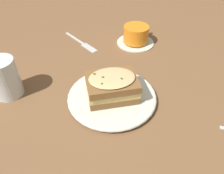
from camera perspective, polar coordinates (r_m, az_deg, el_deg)
name	(u,v)px	position (r m, az deg, el deg)	size (l,w,h in m)	color
ground_plane	(121,102)	(0.56, 2.30, -4.03)	(2.40, 2.40, 0.00)	brown
dinner_plate	(112,97)	(0.56, 0.00, -2.57)	(0.23, 0.23, 0.02)	silver
sandwich	(112,86)	(0.53, 0.00, 0.21)	(0.11, 0.14, 0.06)	brown
teacup_with_saucer	(136,36)	(0.79, 6.30, 13.20)	(0.13, 0.13, 0.06)	silver
water_glass	(4,78)	(0.61, -26.29, 2.10)	(0.07, 0.07, 0.10)	silver
fork	(84,44)	(0.79, -7.41, 11.13)	(0.17, 0.08, 0.00)	silver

